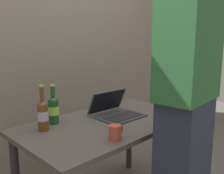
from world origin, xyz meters
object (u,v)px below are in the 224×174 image
laptop (116,111)px  person_figure (186,109)px  beer_bottle_brown (53,109)px  beer_bottle_green (43,114)px  coffee_mug (115,132)px

laptop → person_figure: size_ratio=0.20×
beer_bottle_brown → person_figure: 0.90m
beer_bottle_brown → person_figure: bearing=-67.2°
beer_bottle_green → laptop: bearing=-12.0°
laptop → coffee_mug: laptop is taller
beer_bottle_brown → coffee_mug: size_ratio=2.63×
beer_bottle_green → coffee_mug: bearing=-63.2°
laptop → person_figure: (-0.09, -0.64, 0.16)m
laptop → person_figure: bearing=-98.4°
beer_bottle_green → coffee_mug: 0.50m
laptop → beer_bottle_brown: bearing=156.8°
beer_bottle_green → person_figure: bearing=-58.3°
beer_bottle_green → person_figure: size_ratio=0.17×
person_figure → beer_bottle_brown: bearing=112.8°
laptop → beer_bottle_green: 0.58m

